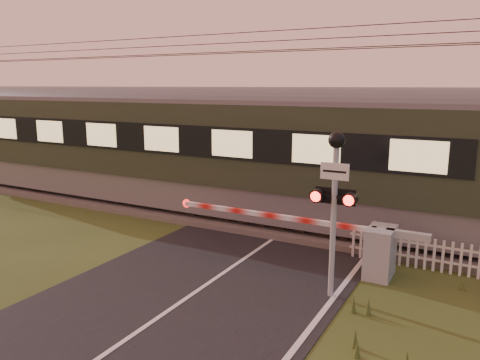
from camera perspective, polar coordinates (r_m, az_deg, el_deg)
The scene contains 7 objects.
ground at distance 10.00m, azimuth -8.06°, elevation -15.18°, with size 160.00×160.00×0.00m, color #303F18.
road at distance 9.82m, azimuth -8.82°, elevation -15.66°, with size 6.00×140.00×0.03m.
track_bed at distance 15.31m, azimuth 6.57°, elevation -5.30°, with size 140.00×3.40×0.39m.
overhead_wires at distance 14.71m, azimuth 7.10°, elevation 16.31°, with size 120.00×0.62×0.62m.
boom_gate at distance 11.66m, azimuth 15.40°, elevation -7.94°, with size 6.74×0.93×1.24m.
crossing_signal at distance 9.79m, azimuth 11.49°, elevation -0.66°, with size 0.91×0.36×3.56m.
picket_fence at distance 12.50m, azimuth 20.31°, elevation -8.20°, with size 3.17×0.07×0.81m.
Camera 1 is at (5.40, -7.13, 4.48)m, focal length 35.00 mm.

